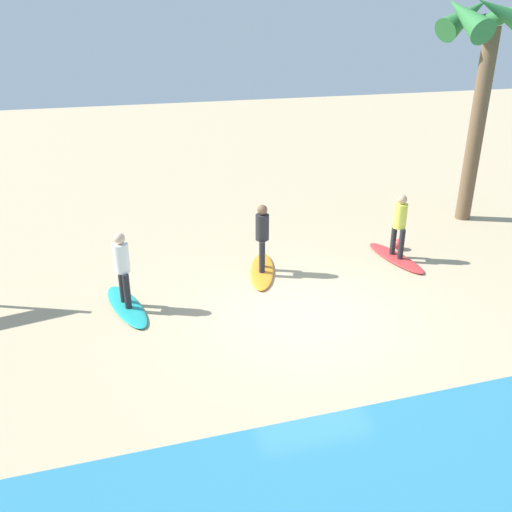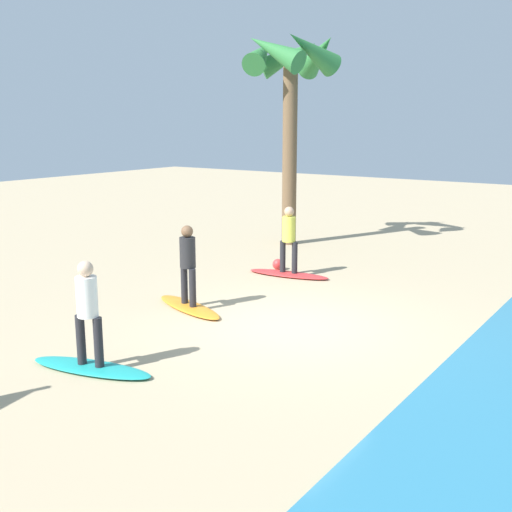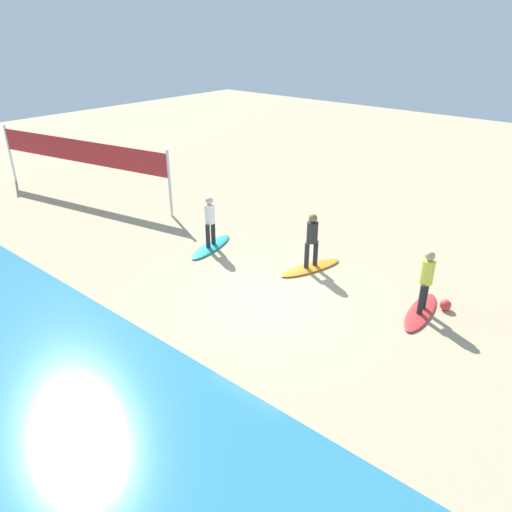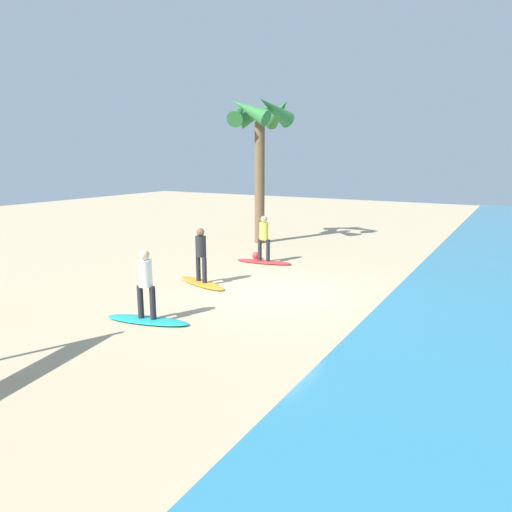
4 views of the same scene
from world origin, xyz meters
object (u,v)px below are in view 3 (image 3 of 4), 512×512
at_px(surfboard_red, 421,312).
at_px(surfer_teal, 210,218).
at_px(beach_ball, 446,305).
at_px(surfboard_orange, 310,268).
at_px(surfer_red, 426,277).
at_px(surfer_orange, 312,237).
at_px(volleyball_net, 80,154).
at_px(surfboard_teal, 211,247).

distance_m(surfboard_red, surfer_teal, 6.91).
xyz_separation_m(surfboard_red, beach_ball, (-0.40, -0.57, 0.10)).
distance_m(surfboard_orange, surfer_teal, 3.55).
distance_m(surfer_red, beach_ball, 1.13).
bearing_deg(surfboard_red, surfer_teal, -92.83).
height_order(surfer_orange, volleyball_net, volleyball_net).
height_order(surfer_teal, volleyball_net, volleyball_net).
relative_size(surfboard_red, beach_ball, 7.37).
relative_size(surfer_orange, beach_ball, 5.75).
height_order(surfboard_red, surfboard_orange, same).
bearing_deg(surfer_orange, surfer_teal, 14.74).
bearing_deg(surfer_red, surfboard_teal, 5.51).
distance_m(surfer_orange, surfer_teal, 3.41).
xyz_separation_m(surfboard_red, surfer_orange, (3.52, -0.21, 0.99)).
bearing_deg(surfboard_teal, surfboard_red, 81.99).
distance_m(surfer_red, surfboard_orange, 3.66).
xyz_separation_m(surfboard_red, surfboard_orange, (3.52, -0.21, 0.00)).
xyz_separation_m(surfboard_orange, surfer_teal, (3.29, 0.87, 0.99)).
bearing_deg(surfer_orange, beach_ball, -174.80).
height_order(surfboard_teal, volleyball_net, volleyball_net).
bearing_deg(beach_ball, surfer_red, 54.87).
distance_m(surfboard_red, surfboard_teal, 6.84).
bearing_deg(surfer_orange, surfboard_red, 176.59).
bearing_deg(beach_ball, surfer_teal, 9.63).
relative_size(surfer_teal, beach_ball, 5.75).
distance_m(surfer_teal, volleyball_net, 7.63).
distance_m(surfer_red, surfer_orange, 3.52).
bearing_deg(surfboard_teal, volleyball_net, -105.29).
distance_m(volleyball_net, beach_ball, 14.92).
bearing_deg(surfboard_orange, surfboard_teal, -57.33).
bearing_deg(volleyball_net, surfer_red, -178.32).
bearing_deg(volleyball_net, surfboard_teal, 178.23).
relative_size(surfer_orange, surfer_teal, 1.00).
height_order(surfboard_red, volleyball_net, volleyball_net).
height_order(surfer_orange, surfboard_teal, surfer_orange).
bearing_deg(surfboard_orange, surfer_orange, 107.93).
xyz_separation_m(surfer_red, surfboard_orange, (3.52, -0.21, -0.99)).
bearing_deg(surfer_orange, surfboard_teal, 14.74).
xyz_separation_m(surfboard_orange, surfer_orange, (-0.00, 0.00, 0.99)).
xyz_separation_m(surfboard_teal, beach_ball, (-7.21, -1.22, 0.10)).
bearing_deg(surfboard_orange, volleyball_net, -68.74).
relative_size(surfer_red, surfer_orange, 1.00).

